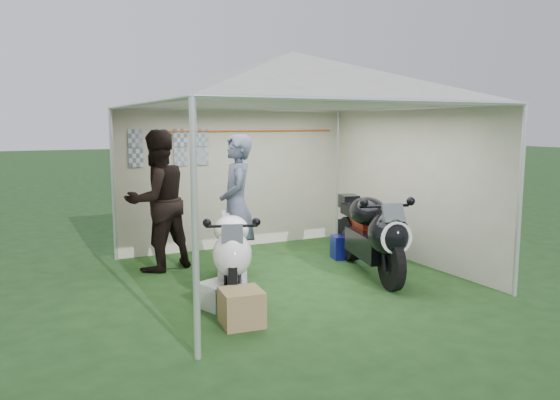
# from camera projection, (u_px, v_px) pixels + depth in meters

# --- Properties ---
(ground) EXTENTS (80.00, 80.00, 0.00)m
(ground) POSITION_uv_depth(u_px,v_px,m) (292.00, 275.00, 7.51)
(ground) COLOR #1B3B17
(ground) RESTS_ON ground
(canopy_tent) EXTENTS (5.66, 5.66, 3.00)m
(canopy_tent) POSITION_uv_depth(u_px,v_px,m) (291.00, 85.00, 7.18)
(canopy_tent) COLOR silver
(canopy_tent) RESTS_ON ground
(motorcycle_white) EXTENTS (0.95, 1.89, 0.97)m
(motorcycle_white) POSITION_uv_depth(u_px,v_px,m) (232.00, 250.00, 6.62)
(motorcycle_white) COLOR black
(motorcycle_white) RESTS_ON ground
(motorcycle_black) EXTENTS (0.88, 2.19, 1.10)m
(motorcycle_black) POSITION_uv_depth(u_px,v_px,m) (372.00, 232.00, 7.40)
(motorcycle_black) COLOR black
(motorcycle_black) RESTS_ON ground
(paddock_stand) EXTENTS (0.54, 0.41, 0.36)m
(paddock_stand) POSITION_uv_depth(u_px,v_px,m) (348.00, 247.00, 8.45)
(paddock_stand) COLOR #1B22BE
(paddock_stand) RESTS_ON ground
(person_dark_jacket) EXTENTS (1.15, 1.02, 1.99)m
(person_dark_jacket) POSITION_uv_depth(u_px,v_px,m) (157.00, 201.00, 7.67)
(person_dark_jacket) COLOR black
(person_dark_jacket) RESTS_ON ground
(person_blue_jacket) EXTENTS (0.65, 0.81, 1.93)m
(person_blue_jacket) POSITION_uv_depth(u_px,v_px,m) (237.00, 206.00, 7.38)
(person_blue_jacket) COLOR slate
(person_blue_jacket) RESTS_ON ground
(equipment_box) EXTENTS (0.55, 0.46, 0.52)m
(equipment_box) POSITION_uv_depth(u_px,v_px,m) (357.00, 236.00, 8.90)
(equipment_box) COLOR black
(equipment_box) RESTS_ON ground
(crate_0) EXTENTS (0.53, 0.48, 0.29)m
(crate_0) POSITION_uv_depth(u_px,v_px,m) (220.00, 294.00, 6.21)
(crate_0) COLOR silver
(crate_0) RESTS_ON ground
(crate_1) EXTENTS (0.46, 0.46, 0.37)m
(crate_1) POSITION_uv_depth(u_px,v_px,m) (242.00, 307.00, 5.64)
(crate_1) COLOR #91744C
(crate_1) RESTS_ON ground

